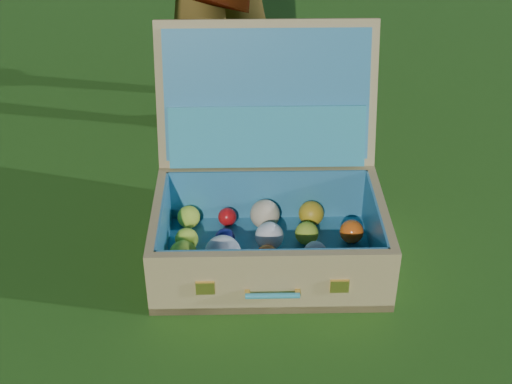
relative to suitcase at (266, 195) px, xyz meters
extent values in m
plane|color=#215114|center=(-0.18, 0.00, -0.15)|extent=(60.00, 60.00, 0.00)
cube|color=tan|center=(-0.03, -0.08, -0.14)|extent=(0.67, 0.58, 0.02)
cube|color=tan|center=(-0.10, -0.24, -0.07)|extent=(0.52, 0.25, 0.17)
cube|color=tan|center=(0.04, 0.08, -0.07)|extent=(0.52, 0.25, 0.17)
cube|color=tan|center=(-0.28, 0.04, -0.07)|extent=(0.16, 0.31, 0.17)
cube|color=tan|center=(0.22, -0.19, -0.07)|extent=(0.16, 0.31, 0.17)
cube|color=teal|center=(-0.03, -0.08, -0.13)|extent=(0.62, 0.52, 0.01)
cube|color=teal|center=(-0.10, -0.23, -0.06)|extent=(0.48, 0.22, 0.15)
cube|color=teal|center=(0.04, 0.07, -0.06)|extent=(0.48, 0.22, 0.15)
cube|color=teal|center=(-0.27, 0.03, -0.06)|extent=(0.14, 0.31, 0.15)
cube|color=teal|center=(0.21, -0.19, -0.06)|extent=(0.14, 0.31, 0.15)
cube|color=tan|center=(0.08, 0.16, 0.19)|extent=(0.57, 0.36, 0.37)
cube|color=teal|center=(0.07, 0.14, 0.20)|extent=(0.52, 0.31, 0.32)
cube|color=teal|center=(0.05, 0.11, 0.10)|extent=(0.49, 0.27, 0.16)
cube|color=#F2C659|center=(-0.25, -0.19, -0.07)|extent=(0.04, 0.02, 0.03)
cube|color=#F2C659|center=(0.03, -0.32, -0.07)|extent=(0.04, 0.02, 0.03)
cylinder|color=teal|center=(-0.12, -0.26, -0.08)|extent=(0.12, 0.06, 0.01)
cube|color=#F2C659|center=(-0.16, -0.23, -0.08)|extent=(0.02, 0.02, 0.01)
cube|color=#F2C659|center=(-0.06, -0.28, -0.08)|extent=(0.02, 0.02, 0.01)
sphere|color=beige|center=(-0.29, -0.10, -0.09)|extent=(0.06, 0.06, 0.06)
sphere|color=#FF6215|center=(-0.18, -0.15, -0.09)|extent=(0.06, 0.06, 0.06)
sphere|color=#101354|center=(-0.08, -0.20, -0.09)|extent=(0.06, 0.06, 0.06)
sphere|color=#BCD935|center=(0.02, -0.22, -0.09)|extent=(0.07, 0.07, 0.07)
sphere|color=gold|center=(0.10, -0.28, -0.10)|extent=(0.06, 0.06, 0.06)
sphere|color=#BCD935|center=(-0.24, -0.03, -0.09)|extent=(0.07, 0.07, 0.07)
sphere|color=silver|center=(-0.15, -0.07, -0.08)|extent=(0.09, 0.09, 0.09)
sphere|color=#FF6215|center=(-0.05, -0.11, -0.10)|extent=(0.05, 0.05, 0.05)
sphere|color=silver|center=(0.06, -0.15, -0.10)|extent=(0.06, 0.06, 0.06)
sphere|color=red|center=(0.15, -0.20, -0.11)|extent=(0.04, 0.04, 0.04)
sphere|color=#BCD935|center=(-0.21, 0.04, -0.10)|extent=(0.06, 0.06, 0.06)
sphere|color=#101354|center=(-0.12, 0.00, -0.10)|extent=(0.05, 0.05, 0.05)
sphere|color=silver|center=(-0.02, -0.05, -0.09)|extent=(0.07, 0.07, 0.07)
sphere|color=#BCD935|center=(0.08, -0.08, -0.09)|extent=(0.06, 0.06, 0.06)
sphere|color=#FF6215|center=(0.18, -0.12, -0.09)|extent=(0.06, 0.06, 0.06)
sphere|color=#BCD935|center=(-0.17, 0.12, -0.09)|extent=(0.06, 0.06, 0.06)
sphere|color=red|center=(-0.07, 0.09, -0.10)|extent=(0.05, 0.05, 0.05)
sphere|color=beige|center=(0.01, 0.04, -0.09)|extent=(0.08, 0.08, 0.08)
sphere|color=gold|center=(0.13, -0.01, -0.09)|extent=(0.07, 0.07, 0.07)
camera|label=1|loc=(-0.67, -1.33, 0.98)|focal=50.00mm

